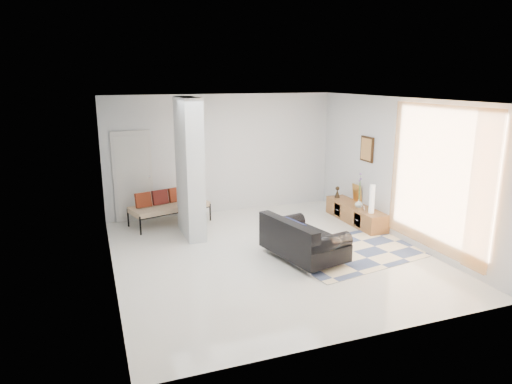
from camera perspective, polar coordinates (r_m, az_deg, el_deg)
name	(u,v)px	position (r m, az deg, el deg)	size (l,w,h in m)	color
floor	(269,254)	(8.49, 1.69, -7.76)	(6.00, 6.00, 0.00)	silver
ceiling	(271,100)	(7.89, 1.84, 11.47)	(6.00, 6.00, 0.00)	white
wall_back	(223,154)	(10.87, -4.18, 4.74)	(6.00, 6.00, 0.00)	silver
wall_front	(366,232)	(5.51, 13.54, -4.93)	(6.00, 6.00, 0.00)	silver
wall_left	(108,193)	(7.52, -18.07, -0.15)	(6.00, 6.00, 0.00)	silver
wall_right	(399,170)	(9.44, 17.46, 2.69)	(6.00, 6.00, 0.00)	silver
partition_column	(190,168)	(9.27, -8.31, 3.00)	(0.35, 1.20, 2.80)	silver
hallway_door	(133,177)	(10.52, -15.14, 1.87)	(0.85, 0.06, 2.04)	silver
curtain	(437,179)	(8.51, 21.73, 1.50)	(2.55, 2.55, 0.00)	#FBA142
wall_art	(367,149)	(10.26, 13.71, 5.23)	(0.04, 0.45, 0.55)	#321E0D
media_console	(355,214)	(10.46, 12.33, -2.65)	(0.45, 1.90, 0.80)	brown
loveseat	(301,240)	(8.18, 5.64, -6.02)	(1.22, 1.71, 0.76)	silver
daybed	(168,205)	(10.27, -10.96, -1.65)	(1.82, 1.15, 0.77)	black
area_rug	(353,252)	(8.77, 12.07, -7.30)	(2.62, 1.75, 0.01)	beige
cylinder_lamp	(372,199)	(9.83, 14.30, -0.84)	(0.11, 0.11, 0.60)	white
bronze_figurine	(337,192)	(10.96, 10.14, 0.00)	(0.13, 0.13, 0.26)	black
vase	(359,204)	(10.21, 12.74, -1.41)	(0.18, 0.18, 0.18)	silver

